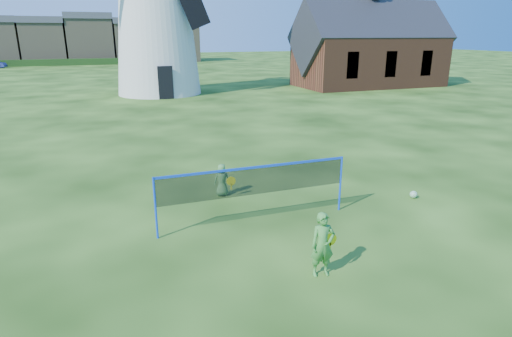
{
  "coord_description": "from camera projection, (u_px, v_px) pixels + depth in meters",
  "views": [
    {
      "loc": [
        -3.27,
        -8.91,
        4.69
      ],
      "look_at": [
        0.2,
        0.5,
        1.5
      ],
      "focal_mm": 29.66,
      "sensor_mm": 36.0,
      "label": 1
    }
  ],
  "objects": [
    {
      "name": "badminton_net",
      "position": [
        255.0,
        182.0,
        10.67
      ],
      "size": [
        5.05,
        0.05,
        1.55
      ],
      "color": "blue",
      "rests_on": "ground"
    },
    {
      "name": "ground",
      "position": [
        255.0,
        233.0,
        10.46
      ],
      "size": [
        220.0,
        220.0,
        0.0
      ],
      "primitive_type": "plane",
      "color": "black",
      "rests_on": "ground"
    },
    {
      "name": "player_boy",
      "position": [
        222.0,
        180.0,
        12.75
      ],
      "size": [
        0.62,
        0.42,
        0.99
      ],
      "rotation": [
        0.0,
        0.0,
        3.02
      ],
      "color": "#488841",
      "rests_on": "ground"
    },
    {
      "name": "play_ball",
      "position": [
        413.0,
        194.0,
        12.66
      ],
      "size": [
        0.22,
        0.22,
        0.22
      ],
      "primitive_type": "sphere",
      "color": "green",
      "rests_on": "ground"
    },
    {
      "name": "windmill",
      "position": [
        154.0,
        3.0,
        32.92
      ],
      "size": [
        15.86,
        6.69,
        20.84
      ],
      "color": "silver",
      "rests_on": "ground"
    },
    {
      "name": "player_girl",
      "position": [
        323.0,
        245.0,
        8.44
      ],
      "size": [
        0.69,
        0.38,
        1.36
      ],
      "rotation": [
        0.0,
        0.0,
        -0.12
      ],
      "color": "#419039",
      "rests_on": "ground"
    },
    {
      "name": "chapel",
      "position": [
        370.0,
        50.0,
        39.47
      ],
      "size": [
        13.93,
        6.76,
        11.78
      ],
      "color": "brown",
      "rests_on": "ground"
    }
  ]
}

